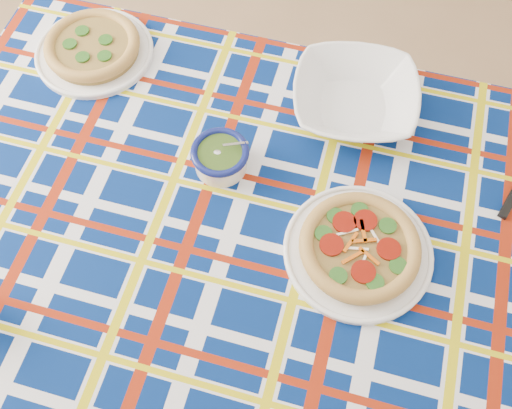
% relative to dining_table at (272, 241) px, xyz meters
% --- Properties ---
extents(floor, '(4.00, 4.00, 0.00)m').
position_rel_dining_table_xyz_m(floor, '(-0.37, 0.36, -0.72)').
color(floor, '#8C6948').
rests_on(floor, ground).
extents(dining_table, '(1.84, 1.30, 0.80)m').
position_rel_dining_table_xyz_m(dining_table, '(0.00, 0.00, 0.00)').
color(dining_table, brown).
rests_on(dining_table, floor).
extents(tablecloth, '(1.87, 1.33, 0.11)m').
position_rel_dining_table_xyz_m(tablecloth, '(0.00, -0.00, 0.03)').
color(tablecloth, navy).
rests_on(tablecloth, dining_table).
extents(main_focaccia_plate, '(0.38, 0.38, 0.06)m').
position_rel_dining_table_xyz_m(main_focaccia_plate, '(0.19, -0.04, 0.12)').
color(main_focaccia_plate, olive).
rests_on(main_focaccia_plate, tablecloth).
extents(pesto_bowl, '(0.15, 0.15, 0.08)m').
position_rel_dining_table_xyz_m(pesto_bowl, '(-0.14, 0.14, 0.12)').
color(pesto_bowl, '#243E10').
rests_on(pesto_bowl, tablecloth).
extents(serving_bowl, '(0.31, 0.31, 0.08)m').
position_rel_dining_table_xyz_m(serving_bowl, '(0.16, 0.35, 0.12)').
color(serving_bowl, white).
rests_on(serving_bowl, tablecloth).
extents(second_focaccia_plate, '(0.37, 0.37, 0.06)m').
position_rel_dining_table_xyz_m(second_focaccia_plate, '(-0.53, 0.45, 0.11)').
color(second_focaccia_plate, olive).
rests_on(second_focaccia_plate, tablecloth).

